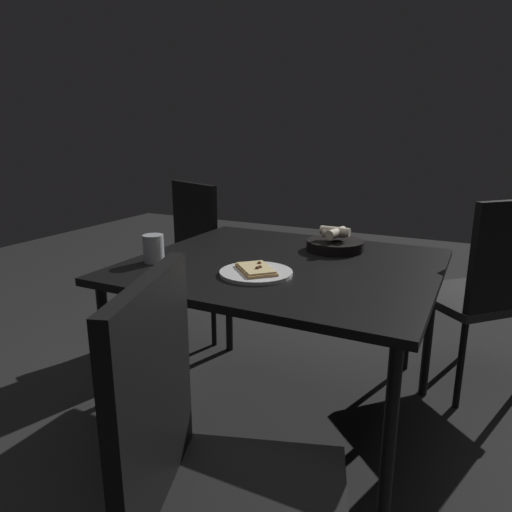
{
  "coord_description": "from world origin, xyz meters",
  "views": [
    {
      "loc": [
        -1.68,
        -0.71,
        1.23
      ],
      "look_at": [
        -0.09,
        0.08,
        0.75
      ],
      "focal_mm": 32.65,
      "sensor_mm": 36.0,
      "label": 1
    }
  ],
  "objects_px": {
    "bread_basket": "(335,243)",
    "beer_glass": "(154,250)",
    "chair_near": "(180,256)",
    "chair_far": "(206,466)",
    "chair_spare": "(485,285)",
    "pizza_plate": "(256,272)",
    "dining_table": "(284,274)"
  },
  "relations": [
    {
      "from": "chair_near",
      "to": "chair_spare",
      "type": "height_order",
      "value": "chair_spare"
    },
    {
      "from": "pizza_plate",
      "to": "chair_near",
      "type": "height_order",
      "value": "chair_near"
    },
    {
      "from": "pizza_plate",
      "to": "chair_far",
      "type": "distance_m",
      "value": 0.82
    },
    {
      "from": "dining_table",
      "to": "pizza_plate",
      "type": "relative_size",
      "value": 4.39
    },
    {
      "from": "chair_far",
      "to": "beer_glass",
      "type": "bearing_deg",
      "value": 44.1
    },
    {
      "from": "pizza_plate",
      "to": "beer_glass",
      "type": "bearing_deg",
      "value": 93.99
    },
    {
      "from": "beer_glass",
      "to": "chair_spare",
      "type": "relative_size",
      "value": 0.12
    },
    {
      "from": "dining_table",
      "to": "bread_basket",
      "type": "relative_size",
      "value": 4.73
    },
    {
      "from": "pizza_plate",
      "to": "chair_far",
      "type": "xyz_separation_m",
      "value": [
        -0.75,
        -0.25,
        -0.2
      ]
    },
    {
      "from": "dining_table",
      "to": "beer_glass",
      "type": "distance_m",
      "value": 0.54
    },
    {
      "from": "beer_glass",
      "to": "chair_spare",
      "type": "height_order",
      "value": "chair_spare"
    },
    {
      "from": "chair_far",
      "to": "chair_spare",
      "type": "xyz_separation_m",
      "value": [
        1.59,
        -0.52,
        0.01
      ]
    },
    {
      "from": "bread_basket",
      "to": "chair_far",
      "type": "distance_m",
      "value": 1.26
    },
    {
      "from": "pizza_plate",
      "to": "beer_glass",
      "type": "relative_size",
      "value": 2.4
    },
    {
      "from": "bread_basket",
      "to": "beer_glass",
      "type": "xyz_separation_m",
      "value": [
        -0.51,
        0.6,
        0.02
      ]
    },
    {
      "from": "chair_near",
      "to": "chair_far",
      "type": "relative_size",
      "value": 1.0
    },
    {
      "from": "pizza_plate",
      "to": "chair_spare",
      "type": "relative_size",
      "value": 0.29
    },
    {
      "from": "bread_basket",
      "to": "chair_near",
      "type": "relative_size",
      "value": 0.27
    },
    {
      "from": "bread_basket",
      "to": "chair_spare",
      "type": "relative_size",
      "value": 0.26
    },
    {
      "from": "beer_glass",
      "to": "pizza_plate",
      "type": "bearing_deg",
      "value": -86.01
    },
    {
      "from": "pizza_plate",
      "to": "chair_near",
      "type": "relative_size",
      "value": 0.29
    },
    {
      "from": "chair_far",
      "to": "chair_spare",
      "type": "distance_m",
      "value": 1.68
    },
    {
      "from": "chair_near",
      "to": "chair_spare",
      "type": "relative_size",
      "value": 0.99
    },
    {
      "from": "dining_table",
      "to": "chair_spare",
      "type": "relative_size",
      "value": 1.25
    },
    {
      "from": "bread_basket",
      "to": "beer_glass",
      "type": "relative_size",
      "value": 2.23
    },
    {
      "from": "bread_basket",
      "to": "chair_spare",
      "type": "bearing_deg",
      "value": -60.13
    },
    {
      "from": "bread_basket",
      "to": "chair_near",
      "type": "height_order",
      "value": "chair_near"
    },
    {
      "from": "bread_basket",
      "to": "chair_spare",
      "type": "xyz_separation_m",
      "value": [
        0.36,
        -0.62,
        -0.21
      ]
    },
    {
      "from": "dining_table",
      "to": "chair_spare",
      "type": "bearing_deg",
      "value": -49.57
    },
    {
      "from": "bread_basket",
      "to": "chair_far",
      "type": "xyz_separation_m",
      "value": [
        -1.24,
        -0.1,
        -0.22
      ]
    },
    {
      "from": "chair_spare",
      "to": "bread_basket",
      "type": "bearing_deg",
      "value": 119.87
    },
    {
      "from": "dining_table",
      "to": "chair_spare",
      "type": "xyz_separation_m",
      "value": [
        0.64,
        -0.75,
        -0.13
      ]
    }
  ]
}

